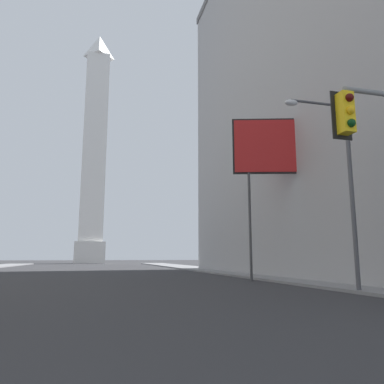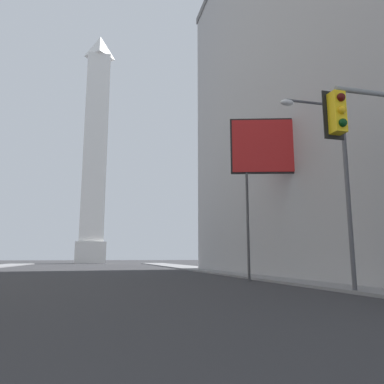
# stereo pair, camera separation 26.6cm
# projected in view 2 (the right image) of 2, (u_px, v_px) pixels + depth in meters

# --- Properties ---
(sidewalk_right) EXTENTS (5.00, 113.57, 0.15)m
(sidewalk_right) POSITION_uv_depth(u_px,v_px,m) (234.00, 272.00, 36.50)
(sidewalk_right) COLOR slate
(sidewalk_right) RESTS_ON ground_plane
(obelisk) EXTENTS (7.19, 7.19, 60.44)m
(obelisk) POSITION_uv_depth(u_px,v_px,m) (95.00, 149.00, 95.82)
(obelisk) COLOR silver
(obelisk) RESTS_ON ground_plane
(street_lamp) EXTENTS (3.24, 0.36, 8.67)m
(street_lamp) POSITION_uv_depth(u_px,v_px,m) (337.00, 172.00, 16.82)
(street_lamp) COLOR #4C4C51
(street_lamp) RESTS_ON ground_plane
(billboard_sign) EXTENTS (6.35, 2.01, 11.13)m
(billboard_sign) POSITION_uv_depth(u_px,v_px,m) (278.00, 150.00, 25.82)
(billboard_sign) COLOR #3F3F42
(billboard_sign) RESTS_ON ground_plane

